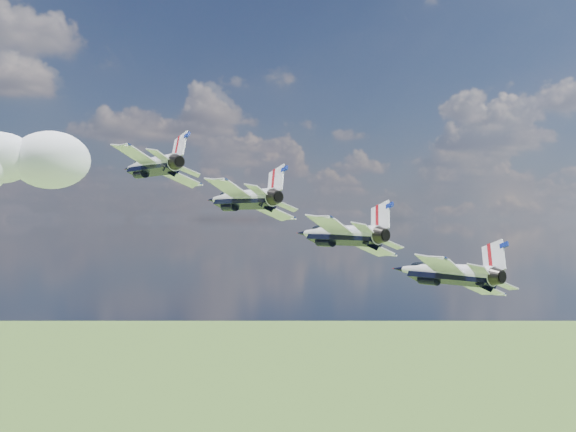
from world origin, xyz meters
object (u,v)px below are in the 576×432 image
jet_0 (150,166)px  jet_3 (443,272)px  jet_1 (240,199)px  jet_2 (338,234)px

jet_0 → jet_3: (20.43, -21.85, -10.53)m
jet_1 → jet_3: jet_1 is taller
jet_3 → jet_0: bearing=128.7°
jet_1 → jet_2: (6.81, -7.28, -3.51)m
jet_2 → jet_3: 10.57m
jet_2 → jet_3: bearing=-51.3°
jet_3 → jet_1: bearing=128.7°
jet_0 → jet_1: size_ratio=1.00×
jet_0 → jet_2: jet_0 is taller
jet_1 → jet_2: bearing=-51.3°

